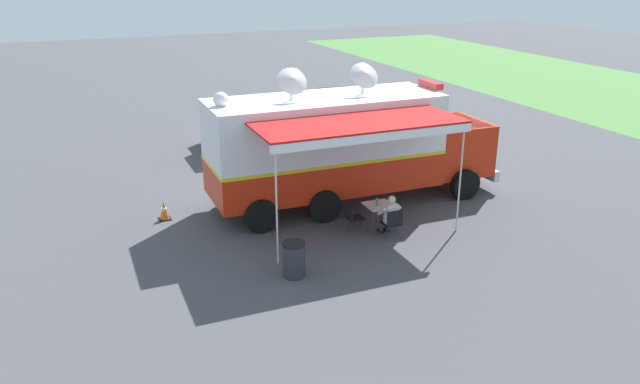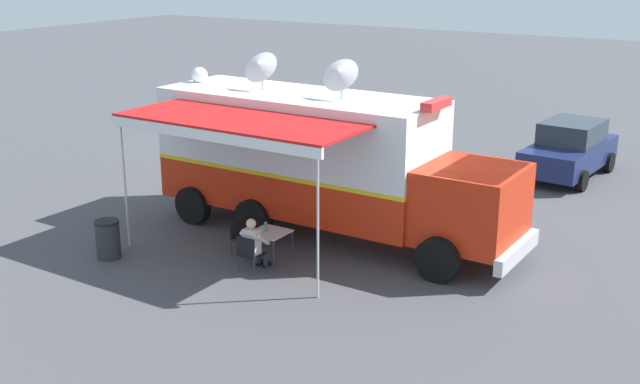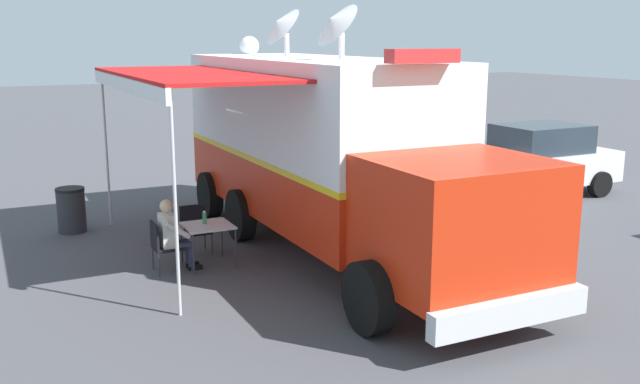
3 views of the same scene
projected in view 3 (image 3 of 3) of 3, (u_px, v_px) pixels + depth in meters
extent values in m
plane|color=#47474C|center=(310.00, 238.00, 13.90)|extent=(100.00, 100.00, 0.00)
cube|color=silver|center=(417.00, 218.00, 15.44)|extent=(0.20, 4.80, 0.01)
cube|color=red|center=(310.00, 181.00, 13.65)|extent=(2.62, 7.24, 1.10)
cube|color=white|center=(310.00, 109.00, 13.35)|extent=(2.62, 7.24, 1.70)
cube|color=yellow|center=(310.00, 153.00, 13.53)|extent=(2.64, 7.26, 0.10)
cube|color=red|center=(458.00, 221.00, 9.51)|extent=(2.34, 2.14, 1.70)
cube|color=#28333D|center=(469.00, 188.00, 9.22)|extent=(2.18, 1.51, 0.70)
cube|color=silver|center=(510.00, 313.00, 8.71)|extent=(2.38, 0.24, 0.36)
cylinder|color=black|center=(515.00, 271.00, 10.42)|extent=(0.32, 1.01, 1.00)
cylinder|color=black|center=(369.00, 298.00, 9.35)|extent=(0.32, 1.01, 1.00)
cylinder|color=black|center=(353.00, 202.00, 14.80)|extent=(0.32, 1.01, 1.00)
cylinder|color=black|center=(241.00, 215.00, 13.73)|extent=(0.32, 1.01, 1.00)
cylinder|color=black|center=(313.00, 184.00, 16.54)|extent=(0.32, 1.01, 1.00)
cylinder|color=black|center=(210.00, 195.00, 15.46)|extent=(0.32, 1.01, 1.00)
cube|color=white|center=(310.00, 60.00, 13.16)|extent=(2.62, 7.24, 0.10)
cube|color=red|center=(423.00, 56.00, 9.87)|extent=(1.10, 0.30, 0.20)
cylinder|color=silver|center=(287.00, 45.00, 14.04)|extent=(0.10, 0.10, 0.45)
cone|color=silver|center=(280.00, 24.00, 13.89)|extent=(0.73, 0.91, 0.81)
cylinder|color=silver|center=(342.00, 46.00, 11.99)|extent=(0.10, 0.10, 0.45)
cone|color=silver|center=(334.00, 22.00, 11.84)|extent=(0.73, 0.91, 0.81)
sphere|color=white|center=(249.00, 46.00, 15.91)|extent=(0.44, 0.44, 0.44)
cube|color=red|center=(187.00, 74.00, 12.19)|extent=(2.30, 5.80, 0.06)
cube|color=white|center=(125.00, 84.00, 11.76)|extent=(0.18, 5.76, 0.24)
cylinder|color=silver|center=(175.00, 204.00, 9.71)|extent=(0.05, 0.05, 3.25)
cylinder|color=silver|center=(106.00, 149.00, 14.50)|extent=(0.05, 0.05, 3.25)
cube|color=silver|center=(208.00, 226.00, 12.10)|extent=(0.81, 0.81, 0.03)
cylinder|color=#333338|center=(236.00, 249.00, 12.02)|extent=(0.03, 0.03, 0.70)
cylinder|color=#333338|center=(194.00, 255.00, 11.70)|extent=(0.03, 0.03, 0.70)
cylinder|color=#333338|center=(222.00, 238.00, 12.67)|extent=(0.03, 0.03, 0.70)
cylinder|color=#333338|center=(182.00, 243.00, 12.35)|extent=(0.03, 0.03, 0.70)
cylinder|color=#3F9959|center=(204.00, 218.00, 12.15)|extent=(0.07, 0.07, 0.20)
cylinder|color=white|center=(204.00, 212.00, 12.13)|extent=(0.04, 0.04, 0.02)
cube|color=black|center=(168.00, 247.00, 11.85)|extent=(0.49, 0.49, 0.04)
cube|color=black|center=(155.00, 236.00, 11.71)|extent=(0.05, 0.48, 0.44)
cylinder|color=#333338|center=(178.00, 254.00, 12.19)|extent=(0.02, 0.02, 0.42)
cylinder|color=#333338|center=(185.00, 261.00, 11.80)|extent=(0.02, 0.02, 0.42)
cylinder|color=#333338|center=(153.00, 258.00, 12.00)|extent=(0.02, 0.02, 0.42)
cylinder|color=#333338|center=(159.00, 265.00, 11.61)|extent=(0.02, 0.02, 0.42)
cube|color=black|center=(196.00, 231.00, 12.83)|extent=(0.49, 0.49, 0.04)
cube|color=black|center=(193.00, 217.00, 12.97)|extent=(0.48, 0.05, 0.44)
cylinder|color=#333338|center=(212.00, 244.00, 12.78)|extent=(0.02, 0.02, 0.42)
cylinder|color=#333338|center=(188.00, 247.00, 12.59)|extent=(0.02, 0.02, 0.42)
cylinder|color=#333338|center=(205.00, 238.00, 13.16)|extent=(0.02, 0.02, 0.42)
cylinder|color=#333338|center=(182.00, 241.00, 12.97)|extent=(0.02, 0.02, 0.42)
cube|color=silver|center=(168.00, 230.00, 11.79)|extent=(0.25, 0.36, 0.56)
sphere|color=beige|center=(166.00, 206.00, 11.70)|extent=(0.22, 0.22, 0.22)
cylinder|color=silver|center=(171.00, 224.00, 12.04)|extent=(0.43, 0.10, 0.34)
cylinder|color=silver|center=(178.00, 230.00, 11.63)|extent=(0.43, 0.10, 0.34)
cylinder|color=#2D334C|center=(177.00, 243.00, 12.02)|extent=(0.38, 0.14, 0.13)
cylinder|color=#2D334C|center=(188.00, 255.00, 12.14)|extent=(0.11, 0.11, 0.42)
cube|color=black|center=(192.00, 264.00, 12.21)|extent=(0.24, 0.10, 0.07)
cylinder|color=#2D334C|center=(180.00, 247.00, 11.84)|extent=(0.38, 0.14, 0.13)
cylinder|color=#2D334C|center=(191.00, 258.00, 11.97)|extent=(0.11, 0.11, 0.42)
cube|color=black|center=(195.00, 268.00, 12.03)|extent=(0.24, 0.10, 0.07)
cylinder|color=#2D2D33|center=(71.00, 211.00, 14.29)|extent=(0.56, 0.56, 0.85)
cylinder|color=black|center=(70.00, 189.00, 14.19)|extent=(0.57, 0.57, 0.06)
cube|color=black|center=(256.00, 187.00, 18.57)|extent=(0.36, 0.36, 0.03)
cone|color=orange|center=(256.00, 176.00, 18.50)|extent=(0.26, 0.26, 0.55)
cylinder|color=white|center=(256.00, 175.00, 18.50)|extent=(0.17, 0.17, 0.06)
cube|color=silver|center=(535.00, 167.00, 17.59)|extent=(4.22, 1.84, 0.76)
cube|color=#28333D|center=(541.00, 138.00, 17.50)|extent=(2.12, 1.62, 0.68)
cylinder|color=black|center=(519.00, 194.00, 16.31)|extent=(0.64, 0.23, 0.64)
cylinder|color=black|center=(470.00, 180.00, 17.89)|extent=(0.64, 0.23, 0.64)
cylinder|color=black|center=(600.00, 184.00, 17.45)|extent=(0.64, 0.23, 0.64)
cylinder|color=black|center=(547.00, 172.00, 19.02)|extent=(0.64, 0.23, 0.64)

